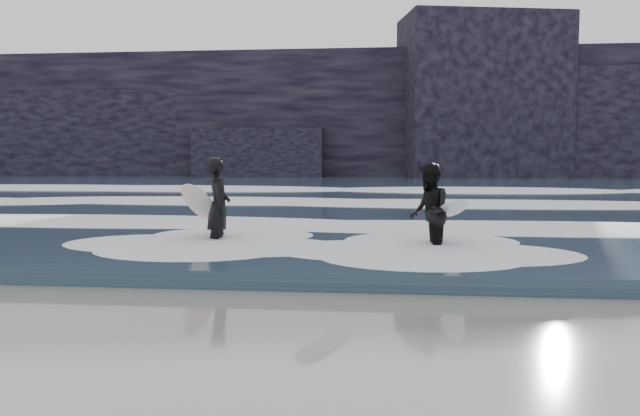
{
  "coord_description": "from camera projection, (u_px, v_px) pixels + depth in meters",
  "views": [
    {
      "loc": [
        1.72,
        -6.11,
        2.08
      ],
      "look_at": [
        0.43,
        6.16,
        1.0
      ],
      "focal_mm": 35.0,
      "sensor_mm": 36.0,
      "label": 1
    }
  ],
  "objects": [
    {
      "name": "surfer_right",
      "position": [
        431.0,
        212.0,
        11.94
      ],
      "size": [
        1.11,
        1.92,
        1.9
      ],
      "color": "black",
      "rests_on": "ground"
    },
    {
      "name": "sea",
      "position": [
        355.0,
        188.0,
        35.13
      ],
      "size": [
        90.0,
        52.0,
        0.3
      ],
      "primitive_type": "cube",
      "color": "#273B4D",
      "rests_on": "ground"
    },
    {
      "name": "foam_far",
      "position": [
        351.0,
        186.0,
        31.15
      ],
      "size": [
        60.0,
        4.8,
        0.3
      ],
      "primitive_type": "ellipsoid",
      "color": "white",
      "rests_on": "sea"
    },
    {
      "name": "ground",
      "position": [
        216.0,
        356.0,
        6.42
      ],
      "size": [
        120.0,
        120.0,
        0.0
      ],
      "primitive_type": "plane",
      "color": "#817057",
      "rests_on": "ground"
    },
    {
      "name": "surfer_left",
      "position": [
        215.0,
        206.0,
        12.84
      ],
      "size": [
        1.07,
        2.07,
        2.0
      ],
      "color": "black",
      "rests_on": "ground"
    },
    {
      "name": "headland",
      "position": [
        365.0,
        118.0,
        51.55
      ],
      "size": [
        70.0,
        9.0,
        10.0
      ],
      "primitive_type": "cube",
      "color": "black",
      "rests_on": "ground"
    },
    {
      "name": "foam_mid",
      "position": [
        337.0,
        200.0,
        22.23
      ],
      "size": [
        60.0,
        4.0,
        0.24
      ],
      "primitive_type": "ellipsoid",
      "color": "white",
      "rests_on": "sea"
    },
    {
      "name": "foam_near",
      "position": [
        315.0,
        222.0,
        15.3
      ],
      "size": [
        60.0,
        3.2,
        0.2
      ],
      "primitive_type": "ellipsoid",
      "color": "white",
      "rests_on": "sea"
    }
  ]
}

